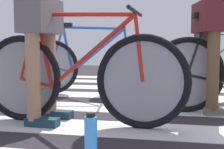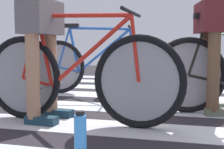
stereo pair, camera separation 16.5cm
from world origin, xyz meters
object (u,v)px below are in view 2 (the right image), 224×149
Objects in this scene: bicycle_3_of_4 at (96,65)px; water_bottle at (80,134)px; bicycle_1_of_4 at (77,76)px; cyclist_4_of_4 at (212,47)px; cyclist_1_of_4 at (42,43)px; cyclist_2_of_4 at (210,42)px.

water_bottle is (0.60, -2.19, -0.26)m from bicycle_3_of_4.
bicycle_1_of_4 is 1.76× the size of cyclist_4_of_4.
cyclist_2_of_4 is (1.38, 0.65, 0.02)m from cyclist_1_of_4.
bicycle_3_of_4 is 2.80m from cyclist_4_of_4.
cyclist_1_of_4 is at bearing 130.23° from water_bottle.
bicycle_3_of_4 is at bearing 93.79° from cyclist_1_of_4.
cyclist_4_of_4 reaches higher than water_bottle.
cyclist_1_of_4 is 1.51m from bicycle_3_of_4.
water_bottle is at bearing -63.82° from bicycle_1_of_4.
bicycle_3_of_4 is 2.29m from water_bottle.
cyclist_4_of_4 is (0.25, 3.10, -0.03)m from cyclist_2_of_4.
bicycle_3_of_4 reaches higher than water_bottle.
cyclist_2_of_4 is 3.11m from cyclist_4_of_4.
cyclist_1_of_4 is at bearing 180.00° from bicycle_1_of_4.
cyclist_2_of_4 is 1.05× the size of cyclist_4_of_4.
cyclist_2_of_4 is at bearing -98.60° from cyclist_4_of_4.
cyclist_4_of_4 reaches higher than bicycle_3_of_4.
water_bottle is (-0.78, -1.35, -0.55)m from cyclist_2_of_4.
cyclist_2_of_4 reaches higher than cyclist_1_of_4.
cyclist_1_of_4 reaches higher than bicycle_1_of_4.
bicycle_1_of_4 reaches higher than water_bottle.
cyclist_2_of_4 is at bearing 28.68° from cyclist_1_of_4.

